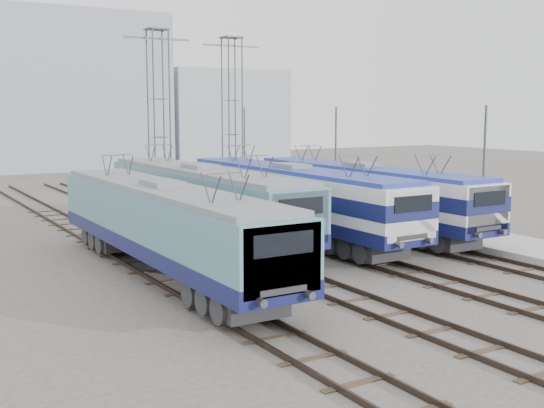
{
  "coord_description": "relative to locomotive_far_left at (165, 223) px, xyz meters",
  "views": [
    {
      "loc": [
        -16.9,
        -20.76,
        6.73
      ],
      "look_at": [
        -0.27,
        7.0,
        2.3
      ],
      "focal_mm": 45.0,
      "sensor_mm": 36.0,
      "label": 1
    }
  ],
  "objects": [
    {
      "name": "ground",
      "position": [
        6.75,
        -4.52,
        -2.29
      ],
      "size": [
        160.0,
        160.0,
        0.0
      ],
      "primitive_type": "plane",
      "color": "#514C47"
    },
    {
      "name": "platform",
      "position": [
        16.95,
        3.48,
        -2.14
      ],
      "size": [
        4.0,
        70.0,
        0.3
      ],
      "primitive_type": "cube",
      "color": "#9E9E99",
      "rests_on": "ground"
    },
    {
      "name": "locomotive_far_left",
      "position": [
        0.0,
        0.0,
        0.0
      ],
      "size": [
        2.91,
        18.42,
        3.47
      ],
      "color": "#121648",
      "rests_on": "ground"
    },
    {
      "name": "locomotive_center_left",
      "position": [
        4.5,
        6.1,
        0.04
      ],
      "size": [
        2.97,
        18.78,
        3.53
      ],
      "color": "#121648",
      "rests_on": "ground"
    },
    {
      "name": "locomotive_center_right",
      "position": [
        9.0,
        4.52,
        0.07
      ],
      "size": [
        2.93,
        18.57,
        3.49
      ],
      "color": "#121648",
      "rests_on": "ground"
    },
    {
      "name": "locomotive_far_right",
      "position": [
        13.5,
        4.26,
        0.01
      ],
      "size": [
        2.86,
        18.06,
        3.39
      ],
      "color": "#121648",
      "rests_on": "ground"
    },
    {
      "name": "catenary_tower_west",
      "position": [
        6.75,
        17.48,
        4.35
      ],
      "size": [
        4.5,
        1.2,
        12.0
      ],
      "color": "#3F4247",
      "rests_on": "ground"
    },
    {
      "name": "catenary_tower_east",
      "position": [
        13.25,
        19.48,
        4.35
      ],
      "size": [
        4.5,
        1.2,
        12.0
      ],
      "color": "#3F4247",
      "rests_on": "ground"
    },
    {
      "name": "mast_front",
      "position": [
        15.35,
        -2.52,
        1.21
      ],
      "size": [
        0.12,
        0.12,
        7.0
      ],
      "primitive_type": "cylinder",
      "color": "#3F4247",
      "rests_on": "ground"
    },
    {
      "name": "mast_mid",
      "position": [
        15.35,
        9.48,
        1.21
      ],
      "size": [
        0.12,
        0.12,
        7.0
      ],
      "primitive_type": "cylinder",
      "color": "#3F4247",
      "rests_on": "ground"
    },
    {
      "name": "mast_rear",
      "position": [
        15.35,
        21.48,
        1.21
      ],
      "size": [
        0.12,
        0.12,
        7.0
      ],
      "primitive_type": "cylinder",
      "color": "#3F4247",
      "rests_on": "ground"
    },
    {
      "name": "building_center",
      "position": [
        10.75,
        57.48,
        6.71
      ],
      "size": [
        22.0,
        14.0,
        18.0
      ],
      "primitive_type": "cube",
      "color": "#8B95AA",
      "rests_on": "ground"
    },
    {
      "name": "building_east",
      "position": [
        30.75,
        57.48,
        3.71
      ],
      "size": [
        16.0,
        12.0,
        12.0
      ],
      "primitive_type": "cube",
      "color": "#959EA6",
      "rests_on": "ground"
    }
  ]
}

